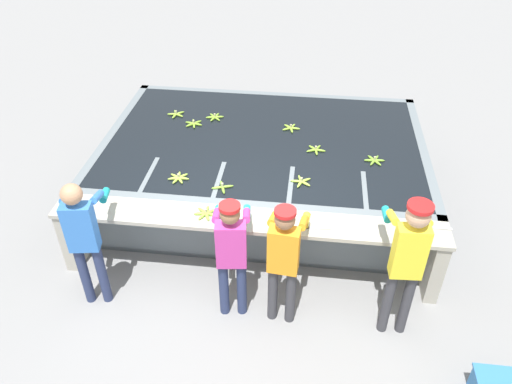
{
  "coord_description": "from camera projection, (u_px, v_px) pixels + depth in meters",
  "views": [
    {
      "loc": [
        0.65,
        -4.15,
        4.57
      ],
      "look_at": [
        0.0,
        1.12,
        0.64
      ],
      "focal_mm": 35.0,
      "sensor_mm": 36.0,
      "label": 1
    }
  ],
  "objects": [
    {
      "name": "work_ledge",
      "position": [
        247.0,
        236.0,
        5.89
      ],
      "size": [
        4.6,
        0.45,
        0.91
      ],
      "color": "#A8A393",
      "rests_on": "ground"
    },
    {
      "name": "ground_plane",
      "position": [
        245.0,
        288.0,
        6.1
      ],
      "size": [
        80.0,
        80.0,
        0.0
      ],
      "primitive_type": "plane",
      "color": "gray",
      "rests_on": "ground"
    },
    {
      "name": "knife_0",
      "position": [
        311.0,
        228.0,
        5.59
      ],
      "size": [
        0.35,
        0.06,
        0.02
      ],
      "color": "silver",
      "rests_on": "work_ledge"
    },
    {
      "name": "knife_1",
      "position": [
        431.0,
        227.0,
        5.59
      ],
      "size": [
        0.35,
        0.03,
        0.02
      ],
      "color": "silver",
      "rests_on": "work_ledge"
    },
    {
      "name": "worker_0",
      "position": [
        83.0,
        234.0,
        5.38
      ],
      "size": [
        0.48,
        0.74,
        1.68
      ],
      "color": "navy",
      "rests_on": "ground"
    },
    {
      "name": "worker_1",
      "position": [
        231.0,
        249.0,
        5.28
      ],
      "size": [
        0.46,
        0.73,
        1.56
      ],
      "color": "navy",
      "rests_on": "ground"
    },
    {
      "name": "banana_bunch_floating_6",
      "position": [
        301.0,
        181.0,
        6.3
      ],
      "size": [
        0.26,
        0.28,
        0.08
      ],
      "color": "#9EC642",
      "rests_on": "wash_tank"
    },
    {
      "name": "banana_bunch_floating_2",
      "position": [
        176.0,
        114.0,
        7.76
      ],
      "size": [
        0.27,
        0.28,
        0.08
      ],
      "color": "#8CB738",
      "rests_on": "wash_tank"
    },
    {
      "name": "banana_bunch_floating_0",
      "position": [
        316.0,
        150.0,
        6.91
      ],
      "size": [
        0.27,
        0.27,
        0.08
      ],
      "color": "#7FAD33",
      "rests_on": "wash_tank"
    },
    {
      "name": "banana_bunch_floating_1",
      "position": [
        291.0,
        128.0,
        7.41
      ],
      "size": [
        0.27,
        0.28,
        0.08
      ],
      "color": "#8CB738",
      "rests_on": "wash_tank"
    },
    {
      "name": "worker_3",
      "position": [
        407.0,
        256.0,
        4.98
      ],
      "size": [
        0.43,
        0.73,
        1.77
      ],
      "color": "#38383D",
      "rests_on": "ground"
    },
    {
      "name": "banana_bunch_floating_4",
      "position": [
        215.0,
        117.0,
        7.68
      ],
      "size": [
        0.28,
        0.28,
        0.08
      ],
      "color": "#7FAD33",
      "rests_on": "wash_tank"
    },
    {
      "name": "banana_bunch_floating_3",
      "position": [
        222.0,
        187.0,
        6.2
      ],
      "size": [
        0.28,
        0.28,
        0.08
      ],
      "color": "#75A333",
      "rests_on": "wash_tank"
    },
    {
      "name": "banana_bunch_floating_7",
      "position": [
        179.0,
        178.0,
        6.37
      ],
      "size": [
        0.28,
        0.28,
        0.08
      ],
      "color": "#9EC642",
      "rests_on": "wash_tank"
    },
    {
      "name": "banana_bunch_floating_8",
      "position": [
        194.0,
        124.0,
        7.52
      ],
      "size": [
        0.28,
        0.28,
        0.08
      ],
      "color": "#7FAD33",
      "rests_on": "wash_tank"
    },
    {
      "name": "worker_2",
      "position": [
        284.0,
        255.0,
        5.2
      ],
      "size": [
        0.45,
        0.73,
        1.58
      ],
      "color": "#38383D",
      "rests_on": "ground"
    },
    {
      "name": "banana_bunch_floating_5",
      "position": [
        374.0,
        160.0,
        6.7
      ],
      "size": [
        0.28,
        0.27,
        0.08
      ],
      "color": "#75A333",
      "rests_on": "wash_tank"
    },
    {
      "name": "banana_bunch_ledge_0",
      "position": [
        206.0,
        213.0,
        5.78
      ],
      "size": [
        0.28,
        0.27,
        0.08
      ],
      "color": "#93BC3D",
      "rests_on": "work_ledge"
    },
    {
      "name": "wash_tank",
      "position": [
        263.0,
        167.0,
        7.44
      ],
      "size": [
        4.6,
        3.16,
        0.91
      ],
      "color": "slate",
      "rests_on": "ground"
    }
  ]
}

